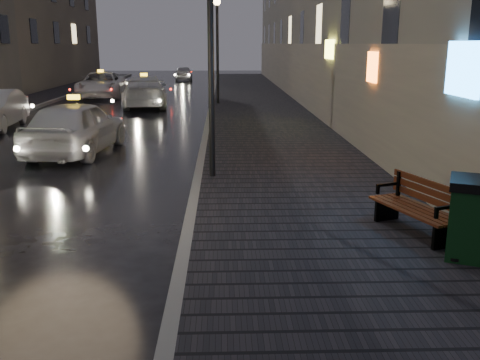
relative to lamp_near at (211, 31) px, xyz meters
The scene contains 14 objects.
ground 7.18m from the lamp_near, 107.14° to the right, with size 120.00×120.00×0.00m, color black.
sidewalk 15.52m from the lamp_near, 82.22° to the left, with size 4.60×58.00×0.15m, color black.
curb 15.39m from the lamp_near, 91.34° to the left, with size 0.20×58.00×0.15m, color slate.
sidewalk_far 18.65m from the lamp_near, 125.12° to the left, with size 2.40×58.00×0.15m, color black.
curb_far 17.95m from the lamp_near, 121.66° to the left, with size 0.20×58.00×0.15m, color slate.
building_far_c 36.45m from the lamp_near, 114.95° to the left, with size 6.00×22.00×11.00m, color #6B6051.
lamp_near is the anchor object (origin of this frame).
lamp_far 16.00m from the lamp_near, 90.00° to the left, with size 0.36×0.36×5.28m.
bench 6.08m from the lamp_near, 49.38° to the right, with size 1.16×1.85×0.89m.
trash_bin 7.01m from the lamp_near, 52.72° to the right, with size 1.03×1.03×1.19m.
taxi_near 6.03m from the lamp_near, 139.57° to the left, with size 1.91×4.74×1.61m, color silver.
taxi_mid 16.21m from the lamp_near, 103.64° to the left, with size 2.24×5.50×1.60m, color silver.
taxi_far 22.29m from the lamp_near, 108.90° to the left, with size 2.54×5.50×1.53m, color silver.
car_far 36.09m from the lamp_near, 95.11° to the left, with size 1.50×3.72×1.27m, color #ABAAB3.
Camera 1 is at (2.12, -6.39, 3.21)m, focal length 40.00 mm.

